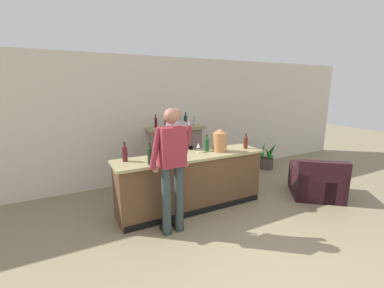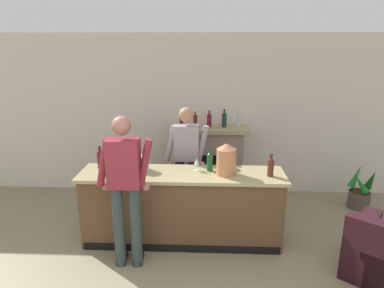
{
  "view_description": "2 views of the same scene",
  "coord_description": "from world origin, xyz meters",
  "px_view_note": "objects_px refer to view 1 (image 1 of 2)",
  "views": [
    {
      "loc": [
        -1.89,
        -1.58,
        2.1
      ],
      "look_at": [
        0.14,
        2.28,
        1.13
      ],
      "focal_mm": 24.0,
      "sensor_mm": 36.0,
      "label": 1
    },
    {
      "loc": [
        0.37,
        -1.94,
        2.56
      ],
      "look_at": [
        0.19,
        2.32,
        1.32
      ],
      "focal_mm": 32.0,
      "sensor_mm": 36.0,
      "label": 2
    }
  ],
  "objects_px": {
    "ice_bucket_steel": "(160,152)",
    "wine_bottle_port_short": "(207,144)",
    "armchair_black": "(317,183)",
    "wine_glass_back_row": "(159,154)",
    "person_bartender": "(177,149)",
    "wine_glass_front_right": "(198,146)",
    "fireplace_stone": "(176,153)",
    "person_customer": "(172,166)",
    "potted_plant_corner": "(267,159)",
    "copper_dispenser": "(220,140)",
    "wine_bottle_rose_blush": "(150,155)",
    "wine_bottle_chardonnay_pale": "(125,153)",
    "wine_bottle_merlot_tall": "(246,142)"
  },
  "relations": [
    {
      "from": "ice_bucket_steel",
      "to": "wine_bottle_port_short",
      "type": "relative_size",
      "value": 0.66
    },
    {
      "from": "armchair_black",
      "to": "wine_glass_back_row",
      "type": "height_order",
      "value": "wine_glass_back_row"
    },
    {
      "from": "person_bartender",
      "to": "wine_glass_front_right",
      "type": "bearing_deg",
      "value": -72.81
    },
    {
      "from": "fireplace_stone",
      "to": "person_customer",
      "type": "height_order",
      "value": "person_customer"
    },
    {
      "from": "person_bartender",
      "to": "wine_bottle_port_short",
      "type": "distance_m",
      "value": 0.67
    },
    {
      "from": "person_customer",
      "to": "ice_bucket_steel",
      "type": "relative_size",
      "value": 9.32
    },
    {
      "from": "potted_plant_corner",
      "to": "person_bartender",
      "type": "relative_size",
      "value": 0.42
    },
    {
      "from": "copper_dispenser",
      "to": "wine_bottle_rose_blush",
      "type": "bearing_deg",
      "value": -172.42
    },
    {
      "from": "potted_plant_corner",
      "to": "ice_bucket_steel",
      "type": "height_order",
      "value": "ice_bucket_steel"
    },
    {
      "from": "potted_plant_corner",
      "to": "ice_bucket_steel",
      "type": "distance_m",
      "value": 3.57
    },
    {
      "from": "person_bartender",
      "to": "fireplace_stone",
      "type": "bearing_deg",
      "value": 67.29
    },
    {
      "from": "potted_plant_corner",
      "to": "fireplace_stone",
      "type": "bearing_deg",
      "value": 171.28
    },
    {
      "from": "person_customer",
      "to": "wine_bottle_port_short",
      "type": "bearing_deg",
      "value": 34.55
    },
    {
      "from": "fireplace_stone",
      "to": "ice_bucket_steel",
      "type": "relative_size",
      "value": 7.88
    },
    {
      "from": "wine_glass_front_right",
      "to": "fireplace_stone",
      "type": "bearing_deg",
      "value": 82.83
    },
    {
      "from": "potted_plant_corner",
      "to": "wine_glass_front_right",
      "type": "distance_m",
      "value": 2.91
    },
    {
      "from": "wine_bottle_port_short",
      "to": "wine_bottle_rose_blush",
      "type": "bearing_deg",
      "value": -165.67
    },
    {
      "from": "person_bartender",
      "to": "wine_glass_front_right",
      "type": "xyz_separation_m",
      "value": [
        0.17,
        -0.55,
        0.15
      ]
    },
    {
      "from": "copper_dispenser",
      "to": "fireplace_stone",
      "type": "bearing_deg",
      "value": 97.85
    },
    {
      "from": "armchair_black",
      "to": "wine_bottle_chardonnay_pale",
      "type": "distance_m",
      "value": 3.68
    },
    {
      "from": "person_customer",
      "to": "person_bartender",
      "type": "relative_size",
      "value": 1.07
    },
    {
      "from": "wine_bottle_rose_blush",
      "to": "wine_glass_back_row",
      "type": "distance_m",
      "value": 0.21
    },
    {
      "from": "person_bartender",
      "to": "wine_bottle_port_short",
      "type": "relative_size",
      "value": 5.78
    },
    {
      "from": "wine_bottle_merlot_tall",
      "to": "wine_bottle_port_short",
      "type": "bearing_deg",
      "value": 168.44
    },
    {
      "from": "ice_bucket_steel",
      "to": "wine_bottle_port_short",
      "type": "bearing_deg",
      "value": 0.62
    },
    {
      "from": "copper_dispenser",
      "to": "wine_glass_front_right",
      "type": "bearing_deg",
      "value": 162.62
    },
    {
      "from": "ice_bucket_steel",
      "to": "wine_bottle_rose_blush",
      "type": "relative_size",
      "value": 0.61
    },
    {
      "from": "person_customer",
      "to": "armchair_black",
      "type": "bearing_deg",
      "value": -2.48
    },
    {
      "from": "fireplace_stone",
      "to": "armchair_black",
      "type": "height_order",
      "value": "fireplace_stone"
    },
    {
      "from": "fireplace_stone",
      "to": "ice_bucket_steel",
      "type": "height_order",
      "value": "fireplace_stone"
    },
    {
      "from": "fireplace_stone",
      "to": "wine_bottle_rose_blush",
      "type": "relative_size",
      "value": 4.78
    },
    {
      "from": "ice_bucket_steel",
      "to": "wine_bottle_chardonnay_pale",
      "type": "height_order",
      "value": "wine_bottle_chardonnay_pale"
    },
    {
      "from": "ice_bucket_steel",
      "to": "wine_glass_back_row",
      "type": "xyz_separation_m",
      "value": [
        -0.09,
        -0.17,
        0.02
      ]
    },
    {
      "from": "potted_plant_corner",
      "to": "wine_bottle_port_short",
      "type": "distance_m",
      "value": 2.77
    },
    {
      "from": "wine_bottle_port_short",
      "to": "wine_bottle_chardonnay_pale",
      "type": "bearing_deg",
      "value": 178.5
    },
    {
      "from": "wine_bottle_chardonnay_pale",
      "to": "wine_glass_front_right",
      "type": "relative_size",
      "value": 1.79
    },
    {
      "from": "armchair_black",
      "to": "potted_plant_corner",
      "type": "bearing_deg",
      "value": 77.07
    },
    {
      "from": "person_customer",
      "to": "wine_bottle_port_short",
      "type": "height_order",
      "value": "person_customer"
    },
    {
      "from": "person_customer",
      "to": "person_bartender",
      "type": "xyz_separation_m",
      "value": [
        0.62,
        1.21,
        -0.07
      ]
    },
    {
      "from": "wine_glass_back_row",
      "to": "person_customer",
      "type": "bearing_deg",
      "value": -87.64
    },
    {
      "from": "fireplace_stone",
      "to": "wine_glass_front_right",
      "type": "distance_m",
      "value": 1.44
    },
    {
      "from": "copper_dispenser",
      "to": "person_bartender",
      "type": "bearing_deg",
      "value": 129.3
    },
    {
      "from": "armchair_black",
      "to": "person_customer",
      "type": "height_order",
      "value": "person_customer"
    },
    {
      "from": "armchair_black",
      "to": "wine_bottle_port_short",
      "type": "bearing_deg",
      "value": 158.78
    },
    {
      "from": "armchair_black",
      "to": "wine_bottle_merlot_tall",
      "type": "xyz_separation_m",
      "value": [
        -1.28,
        0.64,
        0.83
      ]
    },
    {
      "from": "wine_bottle_rose_blush",
      "to": "wine_glass_back_row",
      "type": "height_order",
      "value": "wine_bottle_rose_blush"
    },
    {
      "from": "potted_plant_corner",
      "to": "wine_glass_front_right",
      "type": "relative_size",
      "value": 4.3
    },
    {
      "from": "fireplace_stone",
      "to": "person_bartender",
      "type": "bearing_deg",
      "value": -112.71
    },
    {
      "from": "wine_bottle_port_short",
      "to": "person_customer",
      "type": "bearing_deg",
      "value": -145.45
    },
    {
      "from": "wine_glass_front_right",
      "to": "wine_glass_back_row",
      "type": "height_order",
      "value": "wine_glass_front_right"
    }
  ]
}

